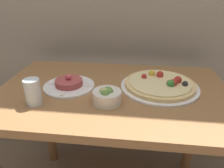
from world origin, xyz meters
TOP-DOWN VIEW (x-y plane):
  - dining_table at (0.00, 0.34)m, footprint 1.07×0.68m
  - pizza_plate at (0.22, 0.39)m, footprint 0.36×0.36m
  - tartare_plate at (-0.21, 0.34)m, footprint 0.24×0.24m
  - small_bowl at (-0.01, 0.22)m, footprint 0.12×0.12m
  - drinking_glass at (-0.30, 0.18)m, footprint 0.06×0.06m

SIDE VIEW (x-z plane):
  - dining_table at x=0.00m, z-range 0.25..0.99m
  - tartare_plate at x=-0.21m, z-range 0.72..0.79m
  - pizza_plate at x=0.22m, z-range 0.73..0.79m
  - small_bowl at x=-0.01m, z-range 0.74..0.81m
  - drinking_glass at x=-0.30m, z-range 0.74..0.85m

